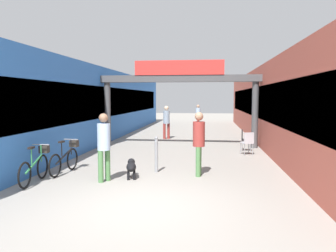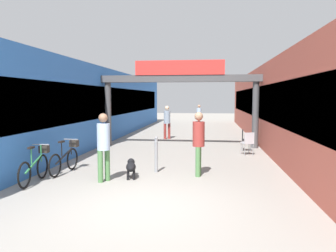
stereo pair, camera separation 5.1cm
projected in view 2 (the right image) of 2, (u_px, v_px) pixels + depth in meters
name	position (u px, v px, depth m)	size (l,w,h in m)	color
ground_plane	(143.00, 205.00, 6.79)	(80.00, 80.00, 0.00)	gray
storefront_left	(93.00, 105.00, 18.15)	(3.00, 26.00, 3.66)	blue
storefront_right	(283.00, 105.00, 16.85)	(3.00, 26.00, 3.66)	#B25142
arcade_sign_gateway	(180.00, 87.00, 14.67)	(7.40, 0.47, 3.87)	#4C4C4F
pedestrian_with_dog	(104.00, 142.00, 8.64)	(0.47, 0.47, 1.82)	#4C7F47
pedestrian_companion	(199.00, 139.00, 9.27)	(0.36, 0.39, 1.82)	#4C7F47
pedestrian_carrying_crate	(167.00, 120.00, 17.61)	(0.46, 0.46, 1.78)	#99332D
pedestrian_elderly_walking	(199.00, 114.00, 24.28)	(0.35, 0.38, 1.70)	#99332D
dog_on_leash	(131.00, 167.00, 9.09)	(0.40, 0.72, 0.51)	black
bicycle_green_nearest	(36.00, 166.00, 8.62)	(0.46, 1.69, 0.98)	black
bicycle_black_second	(66.00, 158.00, 9.73)	(0.46, 1.69, 0.98)	black
bollard_post_metal	(156.00, 154.00, 9.76)	(0.10, 0.10, 1.08)	gray
cafe_chair_aluminium_nearer	(248.00, 141.00, 12.67)	(0.51, 0.51, 0.89)	gray
cafe_chair_black_farther	(245.00, 138.00, 13.67)	(0.43, 0.43, 0.89)	gray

